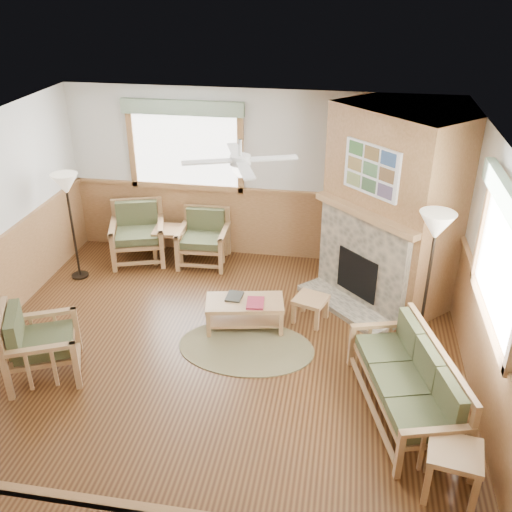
% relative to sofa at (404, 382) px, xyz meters
% --- Properties ---
extents(floor, '(6.00, 6.00, 0.01)m').
position_rel_sofa_xyz_m(floor, '(-2.18, 0.46, -0.41)').
color(floor, '#4C2C15').
rests_on(floor, ground).
extents(ceiling, '(6.00, 6.00, 0.01)m').
position_rel_sofa_xyz_m(ceiling, '(-2.18, 0.46, 2.29)').
color(ceiling, white).
rests_on(ceiling, floor).
extents(wall_back, '(6.00, 0.02, 2.70)m').
position_rel_sofa_xyz_m(wall_back, '(-2.18, 3.46, 0.94)').
color(wall_back, silver).
rests_on(wall_back, floor).
extents(wall_front, '(6.00, 0.02, 2.70)m').
position_rel_sofa_xyz_m(wall_front, '(-2.18, -2.54, 0.94)').
color(wall_front, silver).
rests_on(wall_front, floor).
extents(wall_right, '(0.02, 6.00, 2.70)m').
position_rel_sofa_xyz_m(wall_right, '(0.82, 0.46, 0.94)').
color(wall_right, silver).
rests_on(wall_right, floor).
extents(wainscot, '(6.00, 6.00, 1.10)m').
position_rel_sofa_xyz_m(wainscot, '(-2.18, 0.46, 0.14)').
color(wainscot, olive).
rests_on(wainscot, floor).
extents(fireplace, '(3.11, 3.11, 2.70)m').
position_rel_sofa_xyz_m(fireplace, '(-0.13, 2.51, 0.94)').
color(fireplace, olive).
rests_on(fireplace, floor).
extents(window_back, '(1.90, 0.16, 1.50)m').
position_rel_sofa_xyz_m(window_back, '(-3.28, 3.42, 2.12)').
color(window_back, white).
rests_on(window_back, wall_back).
extents(ceiling_fan, '(1.59, 1.59, 0.36)m').
position_rel_sofa_xyz_m(ceiling_fan, '(-1.88, 0.76, 2.25)').
color(ceiling_fan, white).
rests_on(ceiling_fan, ceiling).
extents(sofa, '(1.90, 1.18, 0.81)m').
position_rel_sofa_xyz_m(sofa, '(0.00, 0.00, 0.00)').
color(sofa, '#A0764B').
rests_on(sofa, floor).
extents(armchair_back_left, '(1.03, 1.03, 0.92)m').
position_rel_sofa_xyz_m(armchair_back_left, '(-4.01, 2.94, 0.05)').
color(armchair_back_left, '#A0764B').
rests_on(armchair_back_left, floor).
extents(armchair_back_right, '(0.78, 0.78, 0.85)m').
position_rel_sofa_xyz_m(armchair_back_right, '(-2.95, 3.01, 0.02)').
color(armchair_back_right, '#A0764B').
rests_on(armchair_back_right, floor).
extents(armchair_left, '(1.06, 1.06, 0.89)m').
position_rel_sofa_xyz_m(armchair_left, '(-4.08, -0.04, 0.04)').
color(armchair_left, '#A0764B').
rests_on(armchair_left, floor).
extents(coffee_table, '(1.09, 0.69, 0.40)m').
position_rel_sofa_xyz_m(coffee_table, '(-1.96, 1.30, -0.21)').
color(coffee_table, '#A0764B').
rests_on(coffee_table, floor).
extents(end_table_chairs, '(0.53, 0.52, 0.55)m').
position_rel_sofa_xyz_m(end_table_chairs, '(-3.50, 3.01, -0.13)').
color(end_table_chairs, '#A0764B').
rests_on(end_table_chairs, floor).
extents(end_table_sofa, '(0.54, 0.52, 0.53)m').
position_rel_sofa_xyz_m(end_table_sofa, '(0.37, -1.02, -0.14)').
color(end_table_sofa, '#A0764B').
rests_on(end_table_sofa, floor).
extents(footstool, '(0.52, 0.52, 0.35)m').
position_rel_sofa_xyz_m(footstool, '(-1.12, 1.61, -0.23)').
color(footstool, '#A0764B').
rests_on(footstool, floor).
extents(braided_rug, '(2.22, 2.22, 0.01)m').
position_rel_sofa_xyz_m(braided_rug, '(-1.85, 0.85, -0.40)').
color(braided_rug, brown).
rests_on(braided_rug, floor).
extents(floor_lamp_left, '(0.45, 0.45, 1.67)m').
position_rel_sofa_xyz_m(floor_lamp_left, '(-4.73, 2.24, 0.43)').
color(floor_lamp_left, black).
rests_on(floor_lamp_left, floor).
extents(floor_lamp_right, '(0.54, 0.54, 1.83)m').
position_rel_sofa_xyz_m(floor_lamp_right, '(0.29, 1.28, 0.51)').
color(floor_lamp_right, black).
rests_on(floor_lamp_right, floor).
extents(book_red, '(0.25, 0.32, 0.03)m').
position_rel_sofa_xyz_m(book_red, '(-1.81, 1.25, 0.03)').
color(book_red, maroon).
rests_on(book_red, coffee_table).
extents(book_dark, '(0.21, 0.28, 0.03)m').
position_rel_sofa_xyz_m(book_dark, '(-2.11, 1.37, 0.02)').
color(book_dark, '#272721').
rests_on(book_dark, coffee_table).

